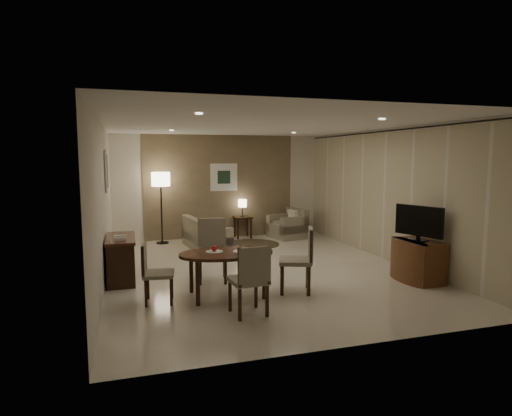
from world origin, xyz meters
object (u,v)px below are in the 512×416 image
object	(u,v)px
chair_near	(248,279)
chair_right	(295,260)
chair_far	(212,251)
sofa	(207,233)
tv_cabinet	(418,260)
dining_table	(227,274)
floor_lamp	(161,208)
side_table	(243,227)
armchair	(287,224)
console_desk	(121,259)
chair_left	(159,273)

from	to	relation	value
chair_near	chair_right	size ratio (longest dim) A/B	0.94
chair_far	sofa	xyz separation A→B (m)	(0.39, 2.70, -0.17)
tv_cabinet	sofa	bearing A→B (deg)	129.28
dining_table	chair_right	xyz separation A→B (m)	(1.08, -0.12, 0.17)
sofa	floor_lamp	distance (m)	1.40
sofa	side_table	distance (m)	1.56
tv_cabinet	dining_table	bearing A→B (deg)	177.43
tv_cabinet	side_table	world-z (taller)	tv_cabinet
chair_right	armchair	world-z (taller)	chair_right
tv_cabinet	chair_far	distance (m)	3.54
tv_cabinet	sofa	xyz separation A→B (m)	(-3.01, 3.68, 0.01)
armchair	side_table	distance (m)	1.18
console_desk	chair_near	size ratio (longest dim) A/B	1.24
dining_table	sofa	size ratio (longest dim) A/B	0.94
tv_cabinet	chair_near	bearing A→B (deg)	-167.89
chair_left	sofa	xyz separation A→B (m)	(1.34, 3.55, -0.08)
chair_near	armchair	distance (m)	5.67
sofa	armchair	xyz separation A→B (m)	(2.29, 0.71, 0.02)
tv_cabinet	dining_table	distance (m)	3.34
chair_far	chair_left	xyz separation A→B (m)	(-0.95, -0.85, -0.09)
armchair	console_desk	bearing A→B (deg)	-67.81
tv_cabinet	chair_near	size ratio (longest dim) A/B	0.93
tv_cabinet	chair_far	world-z (taller)	chair_far
chair_far	chair_right	size ratio (longest dim) A/B	1.04
side_table	chair_far	bearing A→B (deg)	-112.41
chair_left	side_table	distance (m)	5.23
dining_table	sofa	bearing A→B (deg)	84.70
armchair	chair_near	bearing A→B (deg)	-38.83
chair_left	side_table	bearing A→B (deg)	-20.93
chair_near	chair_far	size ratio (longest dim) A/B	0.91
armchair	floor_lamp	world-z (taller)	floor_lamp
chair_right	tv_cabinet	bearing A→B (deg)	110.32
chair_near	chair_far	world-z (taller)	chair_far
chair_near	armchair	xyz separation A→B (m)	(2.51, 5.08, -0.10)
armchair	side_table	xyz separation A→B (m)	(-1.13, 0.34, -0.09)
chair_far	armchair	distance (m)	4.33
chair_near	chair_right	world-z (taller)	chair_right
chair_near	sofa	bearing A→B (deg)	-98.76
dining_table	chair_right	size ratio (longest dim) A/B	1.42
dining_table	floor_lamp	size ratio (longest dim) A/B	0.82
sofa	side_table	size ratio (longest dim) A/B	2.71
dining_table	armchair	xyz separation A→B (m)	(2.61, 4.23, 0.04)
dining_table	side_table	xyz separation A→B (m)	(1.48, 4.58, -0.06)
floor_lamp	tv_cabinet	bearing A→B (deg)	-49.10
chair_left	armchair	size ratio (longest dim) A/B	1.03
sofa	armchair	bearing A→B (deg)	-80.27
chair_far	chair_right	xyz separation A→B (m)	(1.14, -0.95, -0.02)
chair_right	sofa	distance (m)	3.72
chair_far	sofa	distance (m)	2.73
dining_table	floor_lamp	bearing A→B (deg)	98.03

